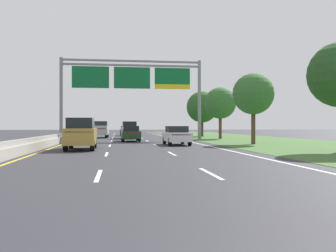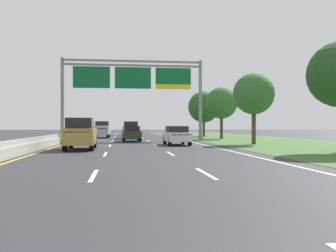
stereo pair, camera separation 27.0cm
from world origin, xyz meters
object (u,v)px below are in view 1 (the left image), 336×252
Objects in this scene: overhead_sign_gantry at (132,82)px; pickup_truck_silver at (100,130)px; car_white_right_lane_sedan at (177,135)px; car_grey_centre_lane_suv at (129,130)px; car_darkgreen_centre_lane_sedan at (131,133)px; roadside_tree_mid at (253,94)px; car_navy_centre_lane_sedan at (126,131)px; car_gold_left_lane_suv at (81,133)px; roadside_tree_distant at (202,107)px; roadside_tree_far at (220,103)px.

overhead_sign_gantry reaches higher than pickup_truck_silver.
car_grey_centre_lane_suv reaches higher than car_white_right_lane_sedan.
overhead_sign_gantry is 3.40× the size of car_white_right_lane_sedan.
car_darkgreen_centre_lane_sedan is 0.72× the size of roadside_tree_mid.
car_navy_centre_lane_sedan and car_darkgreen_centre_lane_sedan have the same top height.
car_gold_left_lane_suv is at bearing -105.27° from overhead_sign_gantry.
car_white_right_lane_sedan is 0.66× the size of roadside_tree_distant.
car_darkgreen_centre_lane_sedan is (-0.11, -8.23, -0.28)m from car_grey_centre_lane_suv.
car_navy_centre_lane_sedan is at bearing -7.12° from car_gold_left_lane_suv.
roadside_tree_mid is at bearing -158.80° from car_navy_centre_lane_sedan.
pickup_truck_silver is at bearing 109.98° from overhead_sign_gantry.
car_navy_centre_lane_sedan is at bearing 124.65° from roadside_tree_far.
roadside_tree_distant is at bearing -74.13° from pickup_truck_silver.
car_gold_left_lane_suv is 0.76× the size of roadside_tree_far.
car_navy_centre_lane_sedan is at bearing -19.86° from pickup_truck_silver.
roadside_tree_distant is at bearing -56.23° from car_grey_centre_lane_suv.
car_grey_centre_lane_suv is at bearing 11.23° from car_white_right_lane_sedan.
car_grey_centre_lane_suv is 8.23m from car_darkgreen_centre_lane_sedan.
car_navy_centre_lane_sedan is at bearing 90.50° from overhead_sign_gantry.
overhead_sign_gantry reaches higher than car_darkgreen_centre_lane_sedan.
car_navy_centre_lane_sedan and car_white_right_lane_sedan have the same top height.
car_darkgreen_centre_lane_sedan is at bearing -162.19° from pickup_truck_silver.
roadside_tree_distant is at bearing 87.87° from roadside_tree_mid.
roadside_tree_mid is 23.34m from roadside_tree_distant.
car_white_right_lane_sedan is 0.94× the size of car_grey_centre_lane_suv.
overhead_sign_gantry reaches higher than car_white_right_lane_sedan.
pickup_truck_silver is 1.23× the size of car_white_right_lane_sedan.
roadside_tree_mid is 0.91× the size of roadside_tree_distant.
car_darkgreen_centre_lane_sedan is at bearing 23.98° from car_white_right_lane_sedan.
overhead_sign_gantry reaches higher than roadside_tree_mid.
roadside_tree_distant reaches higher than car_white_right_lane_sedan.
roadside_tree_distant is (14.86, 28.67, 3.27)m from car_gold_left_lane_suv.
overhead_sign_gantry reaches higher than car_navy_centre_lane_sedan.
roadside_tree_far is at bearing 86.79° from roadside_tree_mid.
roadside_tree_far is (14.72, 18.35, 3.23)m from car_gold_left_lane_suv.
car_grey_centre_lane_suv is at bearing -1.96° from car_darkgreen_centre_lane_sedan.
car_darkgreen_centre_lane_sedan is at bearing -97.15° from overhead_sign_gantry.
car_darkgreen_centre_lane_sedan is at bearing 144.13° from roadside_tree_mid.
roadside_tree_far reaches higher than car_darkgreen_centre_lane_sedan.
car_darkgreen_centre_lane_sedan is (-3.54, 7.59, 0.00)m from car_white_right_lane_sedan.
car_white_right_lane_sedan is at bearing -168.92° from car_grey_centre_lane_suv.
car_white_right_lane_sedan is 0.72× the size of roadside_tree_mid.
car_navy_centre_lane_sedan is (-0.17, 19.69, -5.43)m from overhead_sign_gantry.
car_white_right_lane_sedan is at bearing -171.43° from car_navy_centre_lane_sedan.
roadside_tree_mid reaches higher than car_white_right_lane_sedan.
overhead_sign_gantry is 20.42m from car_navy_centre_lane_sedan.
roadside_tree_far is at bearing -64.22° from car_darkgreen_centre_lane_sedan.
roadside_tree_distant is (11.12, 15.92, 3.55)m from car_darkgreen_centre_lane_sedan.
roadside_tree_mid is (10.14, -15.64, 3.22)m from car_grey_centre_lane_suv.
car_grey_centre_lane_suv is 11.64m from roadside_tree_far.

